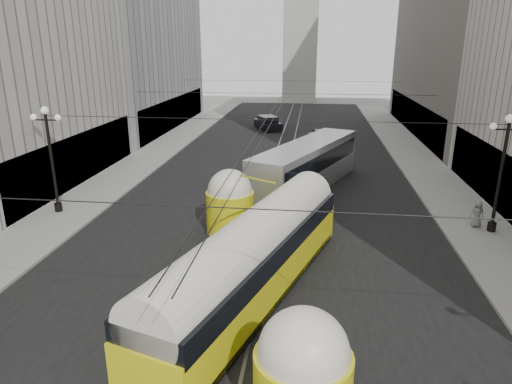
# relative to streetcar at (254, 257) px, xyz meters

# --- Properties ---
(road) EXTENTS (20.00, 85.00, 0.02)m
(road) POSITION_rel_streetcar_xyz_m (-0.50, 22.57, -1.76)
(road) COLOR black
(road) RESTS_ON ground
(sidewalk_left) EXTENTS (4.00, 72.00, 0.15)m
(sidewalk_left) POSITION_rel_streetcar_xyz_m (-12.50, 26.07, -1.69)
(sidewalk_left) COLOR gray
(sidewalk_left) RESTS_ON ground
(sidewalk_right) EXTENTS (4.00, 72.00, 0.15)m
(sidewalk_right) POSITION_rel_streetcar_xyz_m (11.50, 26.07, -1.69)
(sidewalk_right) COLOR gray
(sidewalk_right) RESTS_ON ground
(rail_left) EXTENTS (0.12, 85.00, 0.04)m
(rail_left) POSITION_rel_streetcar_xyz_m (-1.25, 22.57, -1.76)
(rail_left) COLOR gray
(rail_left) RESTS_ON ground
(rail_right) EXTENTS (0.12, 85.00, 0.04)m
(rail_right) POSITION_rel_streetcar_xyz_m (0.25, 22.57, -1.76)
(rail_right) COLOR gray
(rail_right) RESTS_ON ground
(building_left_far) EXTENTS (12.60, 28.60, 28.60)m
(building_left_far) POSITION_rel_streetcar_xyz_m (-20.49, 38.07, 12.55)
(building_left_far) COLOR #999999
(building_left_far) RESTS_ON ground
(distant_tower) EXTENTS (6.00, 6.00, 31.36)m
(distant_tower) POSITION_rel_streetcar_xyz_m (-0.50, 70.07, 13.21)
(distant_tower) COLOR #B2AFA8
(distant_tower) RESTS_ON ground
(lamppost_left_mid) EXTENTS (1.86, 0.44, 6.37)m
(lamppost_left_mid) POSITION_rel_streetcar_xyz_m (-13.10, 8.07, 1.98)
(lamppost_left_mid) COLOR black
(lamppost_left_mid) RESTS_ON sidewalk_left
(lamppost_right_mid) EXTENTS (1.86, 0.44, 6.37)m
(lamppost_right_mid) POSITION_rel_streetcar_xyz_m (12.10, 8.07, 1.98)
(lamppost_right_mid) COLOR black
(lamppost_right_mid) RESTS_ON sidewalk_right
(catenary) EXTENTS (25.00, 72.00, 0.23)m
(catenary) POSITION_rel_streetcar_xyz_m (-0.38, 21.56, 4.12)
(catenary) COLOR black
(catenary) RESTS_ON ground
(streetcar) EXTENTS (6.89, 15.74, 3.61)m
(streetcar) POSITION_rel_streetcar_xyz_m (0.00, 0.00, 0.00)
(streetcar) COLOR yellow
(streetcar) RESTS_ON ground
(city_bus) EXTENTS (7.54, 13.47, 3.30)m
(city_bus) POSITION_rel_streetcar_xyz_m (1.86, 15.08, 0.05)
(city_bus) COLOR #AFB0B4
(city_bus) RESTS_ON ground
(sedan_white_far) EXTENTS (3.10, 4.41, 1.29)m
(sedan_white_far) POSITION_rel_streetcar_xyz_m (3.32, 31.37, -1.18)
(sedan_white_far) COLOR #BBBBBB
(sedan_white_far) RESTS_ON ground
(sedan_dark_far) EXTENTS (3.98, 5.43, 1.59)m
(sedan_dark_far) POSITION_rel_streetcar_xyz_m (-3.27, 38.90, -1.04)
(sedan_dark_far) COLOR black
(sedan_dark_far) RESTS_ON ground
(pedestrian_sidewalk_right) EXTENTS (0.79, 0.52, 1.54)m
(pedestrian_sidewalk_right) POSITION_rel_streetcar_xyz_m (11.44, 8.58, -0.84)
(pedestrian_sidewalk_right) COLOR slate
(pedestrian_sidewalk_right) RESTS_ON sidewalk_right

